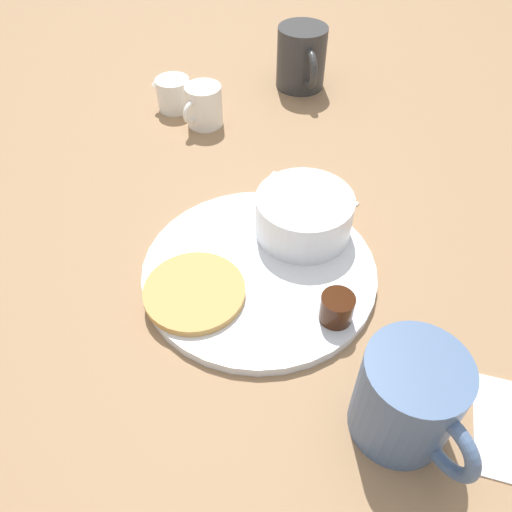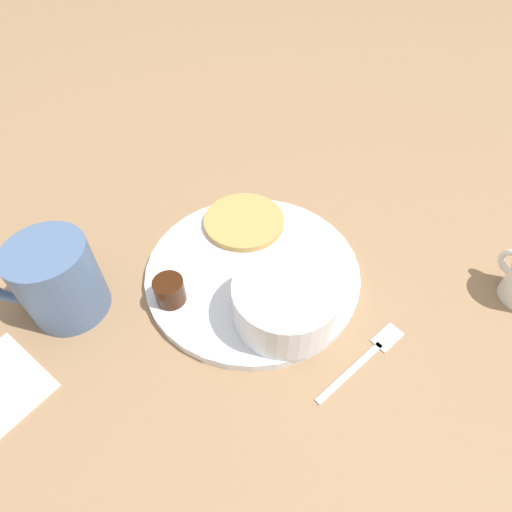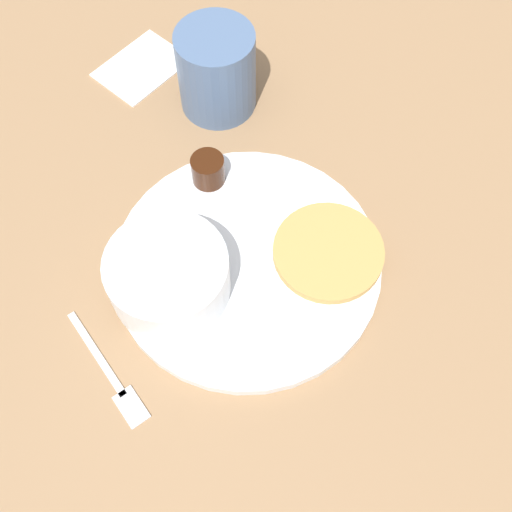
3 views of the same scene
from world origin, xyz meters
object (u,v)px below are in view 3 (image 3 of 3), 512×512
(plate, at_px, (247,263))
(fork, at_px, (113,380))
(bowl, at_px, (168,275))
(coffee_mug, at_px, (216,69))

(plate, height_order, fork, plate)
(plate, bearing_deg, bowl, -18.56)
(coffee_mug, bearing_deg, plate, 57.66)
(bowl, distance_m, coffee_mug, 0.25)
(plate, xyz_separation_m, bowl, (0.07, -0.03, 0.03))
(bowl, bearing_deg, plate, 161.44)
(plate, height_order, coffee_mug, coffee_mug)
(fork, bearing_deg, bowl, -160.37)
(fork, bearing_deg, coffee_mug, -145.85)
(coffee_mug, height_order, fork, coffee_mug)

